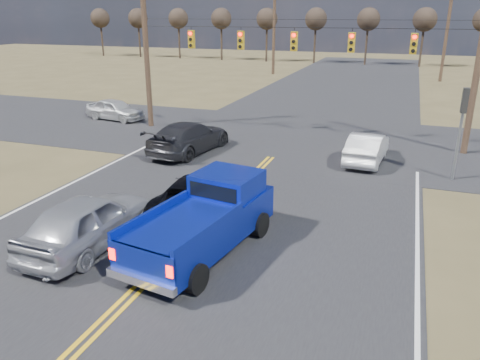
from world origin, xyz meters
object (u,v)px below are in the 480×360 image
(dgrey_car_queue, at_px, (189,137))
(white_car_queue, at_px, (367,147))
(cross_car_west, at_px, (115,109))
(silver_suv, at_px, (88,221))
(black_suv, at_px, (194,194))
(pickup_truck, at_px, (206,220))

(dgrey_car_queue, bearing_deg, white_car_queue, -163.11)
(dgrey_car_queue, bearing_deg, cross_car_west, -25.17)
(silver_suv, bearing_deg, black_suv, -115.59)
(silver_suv, bearing_deg, dgrey_car_queue, -79.49)
(white_car_queue, bearing_deg, cross_car_west, -9.09)
(black_suv, bearing_deg, pickup_truck, 118.00)
(silver_suv, height_order, dgrey_car_queue, silver_suv)
(pickup_truck, distance_m, cross_car_west, 19.59)
(pickup_truck, height_order, cross_car_west, pickup_truck)
(pickup_truck, xyz_separation_m, dgrey_car_queue, (-5.05, 9.42, -0.24))
(white_car_queue, bearing_deg, pickup_truck, 75.55)
(pickup_truck, height_order, white_car_queue, pickup_truck)
(dgrey_car_queue, bearing_deg, black_suv, 125.20)
(black_suv, height_order, dgrey_car_queue, dgrey_car_queue)
(silver_suv, xyz_separation_m, cross_car_west, (-9.49, 15.56, -0.14))
(pickup_truck, relative_size, white_car_queue, 1.36)
(pickup_truck, bearing_deg, cross_car_west, 140.50)
(pickup_truck, relative_size, silver_suv, 1.20)
(white_car_queue, height_order, dgrey_car_queue, dgrey_car_queue)
(silver_suv, bearing_deg, white_car_queue, -119.62)
(cross_car_west, bearing_deg, white_car_queue, -95.13)
(pickup_truck, relative_size, cross_car_west, 1.44)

